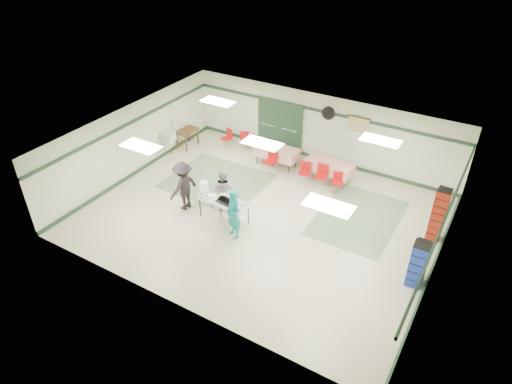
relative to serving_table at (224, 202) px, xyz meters
The scene contains 42 objects.
floor 1.43m from the serving_table, 41.65° to the left, with size 11.00×11.00×0.00m, color beige.
ceiling 2.34m from the serving_table, 41.65° to the left, with size 11.00×11.00×0.00m, color white.
wall_back 5.44m from the serving_table, 80.10° to the left, with size 11.00×11.00×0.00m, color beige.
wall_front 3.84m from the serving_table, 75.80° to the right, with size 11.00×11.00×0.00m, color beige.
wall_left 4.69m from the serving_table, 169.75° to the left, with size 9.00×9.00×0.00m, color beige.
wall_right 6.51m from the serving_table, ahead, with size 9.00×9.00×0.00m, color beige.
trim_back 5.54m from the serving_table, 80.05° to the left, with size 11.00×0.06×0.10m, color #213C28.
baseboard_back 5.42m from the serving_table, 80.05° to the left, with size 11.00×0.06×0.12m, color #213C28.
trim_left 4.80m from the serving_table, 169.68° to the left, with size 9.00×0.06×0.10m, color #213C28.
baseboard_left 4.66m from the serving_table, 169.68° to the left, with size 9.00×0.06×0.12m, color #213C28.
trim_right 6.59m from the serving_table, ahead, with size 9.00×0.06×0.10m, color #213C28.
baseboard_right 6.49m from the serving_table, ahead, with size 9.00×0.06×0.12m, color #213C28.
green_patch_a 2.51m from the serving_table, 130.68° to the left, with size 3.50×3.00×0.01m, color slate.
green_patch_b 4.45m from the serving_table, 31.96° to the left, with size 2.50×3.50×0.01m, color slate.
double_door_left 5.43m from the serving_table, 103.56° to the left, with size 0.90×0.06×2.10m, color gray.
double_door_right 5.29m from the serving_table, 93.48° to the left, with size 0.90×0.06×2.10m, color gray.
door_frame 5.32m from the serving_table, 98.67° to the left, with size 2.00×0.03×2.15m, color #213C28.
wall_fan 5.57m from the serving_table, 76.86° to the left, with size 0.50×0.50×0.10m, color black.
scroll_banner 5.91m from the serving_table, 65.24° to the left, with size 0.80×0.02×0.60m, color #D7C386.
serving_table is the anchor object (origin of this frame).
sheet_tray_right 0.52m from the serving_table, ahead, with size 0.56×0.42×0.02m, color silver.
sheet_tray_mid 0.11m from the serving_table, 131.12° to the left, with size 0.62×0.47×0.02m, color silver.
sheet_tray_left 0.61m from the serving_table, 164.67° to the right, with size 0.58×0.44×0.02m, color silver.
baking_pan 0.14m from the serving_table, 26.19° to the right, with size 0.51×0.32×0.08m, color black.
foam_box_stack 0.85m from the serving_table, behind, with size 0.22×0.20×0.40m, color white.
volunteer_teal 0.91m from the serving_table, 35.62° to the right, with size 0.60×0.39×1.64m, color teal.
volunteer_grey 0.63m from the serving_table, 123.73° to the left, with size 0.75×0.58×1.54m, color #97969C.
volunteer_dark 1.53m from the serving_table, behind, with size 1.12×0.64×1.73m, color black.
dining_table_a 4.47m from the serving_table, 64.35° to the left, with size 1.80×0.93×0.77m.
dining_table_b 4.04m from the serving_table, 93.76° to the left, with size 1.71×0.77×0.77m.
chair_a 3.95m from the serving_table, 61.42° to the left, with size 0.45×0.45×0.91m.
chair_b 3.68m from the serving_table, 70.42° to the left, with size 0.45×0.45×0.82m.
chair_c 4.28m from the serving_table, 53.84° to the left, with size 0.48×0.48×0.78m.
chair_d 3.48m from the serving_table, 92.89° to the left, with size 0.47×0.47×0.92m.
chair_loose_a 4.94m from the serving_table, 114.25° to the left, with size 0.50×0.50×0.78m.
chair_loose_b 5.09m from the serving_table, 122.19° to the left, with size 0.51×0.51×0.83m.
crate_stack_blue_a 6.09m from the serving_table, ahead, with size 0.40×0.40×1.31m, color #192B9A.
crate_stack_red 6.59m from the serving_table, 22.63° to the left, with size 0.39×0.39×1.77m, color maroon.
crate_stack_blue_b 6.08m from the serving_table, ahead, with size 0.42×0.42×1.37m, color #192B9A.
printer_table 5.50m from the serving_table, 140.16° to the left, with size 0.63×0.95×0.74m.
office_printer 4.86m from the serving_table, 150.45° to the left, with size 0.45×0.39×0.36m, color #B9B9B4.
broom 5.15m from the serving_table, 146.60° to the left, with size 0.03×0.03×1.51m, color brown.
Camera 1 is at (6.08, -10.59, 8.97)m, focal length 32.00 mm.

